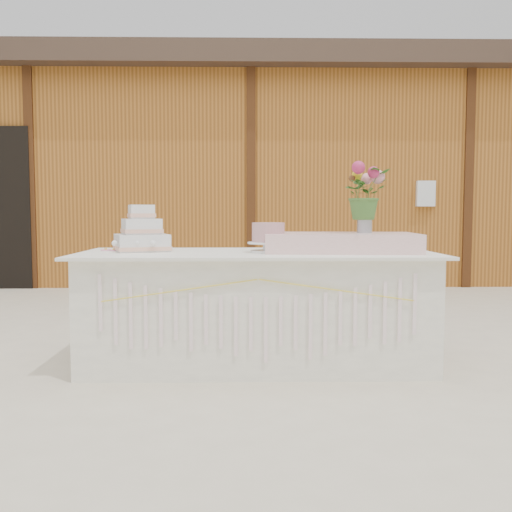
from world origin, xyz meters
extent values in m
plane|color=beige|center=(0.00, 0.00, 0.00)|extent=(80.00, 80.00, 0.00)
cube|color=#A16021|center=(0.00, 6.00, 1.50)|extent=(12.00, 4.00, 3.00)
cube|color=#38291F|center=(0.00, 6.00, 3.15)|extent=(12.60, 4.60, 0.30)
cube|color=white|center=(0.00, 0.00, 0.38)|extent=(2.28, 0.88, 0.75)
cube|color=white|center=(0.00, 0.00, 0.76)|extent=(2.40, 1.00, 0.02)
cube|color=white|center=(-0.80, 0.11, 0.83)|extent=(0.44, 0.44, 0.12)
cube|color=#F3B599|center=(-0.80, 0.11, 0.79)|extent=(0.45, 0.45, 0.03)
cube|color=white|center=(-0.80, 0.11, 0.94)|extent=(0.31, 0.31, 0.11)
cube|color=#F3B599|center=(-0.80, 0.11, 0.91)|extent=(0.33, 0.33, 0.03)
cube|color=white|center=(-0.80, 0.11, 1.04)|extent=(0.20, 0.20, 0.10)
cube|color=#F3B599|center=(-0.80, 0.11, 1.02)|extent=(0.22, 0.22, 0.03)
cylinder|color=white|center=(0.08, -0.05, 0.78)|extent=(0.24, 0.24, 0.01)
cylinder|color=white|center=(0.08, -0.05, 0.81)|extent=(0.07, 0.07, 0.04)
cylinder|color=white|center=(0.08, -0.05, 0.84)|extent=(0.28, 0.28, 0.01)
cylinder|color=#C38C8E|center=(0.08, -0.05, 0.91)|extent=(0.22, 0.22, 0.13)
cube|color=#FFCFCD|center=(0.57, 0.01, 0.83)|extent=(1.05, 0.65, 0.13)
cylinder|color=#B1B2B6|center=(0.74, 0.04, 0.97)|extent=(0.10, 0.10, 0.14)
imported|color=#3C6A2A|center=(0.74, 0.04, 1.21)|extent=(0.39, 0.37, 0.35)
camera|label=1|loc=(-0.08, -3.86, 1.03)|focal=40.00mm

